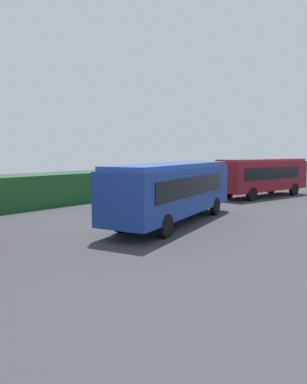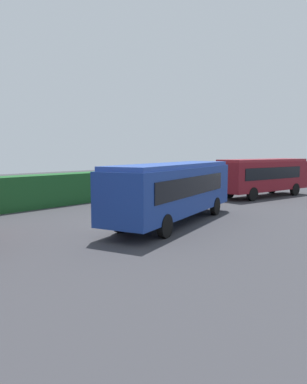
# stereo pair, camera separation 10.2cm
# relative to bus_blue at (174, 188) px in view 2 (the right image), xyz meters

# --- Properties ---
(ground_plane) EXTENTS (87.12, 87.12, 0.00)m
(ground_plane) POSITION_rel_bus_blue_xyz_m (-1.87, 1.46, -1.73)
(ground_plane) COLOR #38383D
(bus_blue) EXTENTS (10.57, 4.55, 2.98)m
(bus_blue) POSITION_rel_bus_blue_xyz_m (0.00, 0.00, 0.00)
(bus_blue) COLOR navy
(bus_blue) RESTS_ON ground_plane
(bus_maroon) EXTENTS (9.22, 4.09, 2.98)m
(bus_maroon) POSITION_rel_bus_blue_xyz_m (13.27, 1.27, -0.01)
(bus_maroon) COLOR maroon
(bus_maroon) RESTS_ON ground_plane
(person_right) EXTENTS (0.44, 0.53, 1.84)m
(person_right) POSITION_rel_bus_blue_xyz_m (0.11, 3.28, -0.76)
(person_right) COLOR black
(person_right) RESTS_ON ground_plane
(person_far) EXTENTS (0.48, 0.51, 1.73)m
(person_far) POSITION_rel_bus_blue_xyz_m (16.04, 4.05, -0.82)
(person_far) COLOR #4C6B47
(person_far) RESTS_ON ground_plane
(hedge_row) EXTENTS (55.56, 1.74, 2.07)m
(hedge_row) POSITION_rel_bus_blue_xyz_m (-1.87, 9.83, -0.70)
(hedge_row) COLOR #1E5626
(hedge_row) RESTS_ON ground_plane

